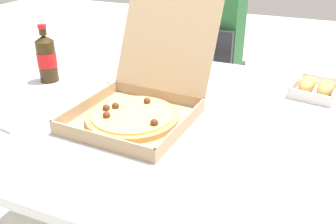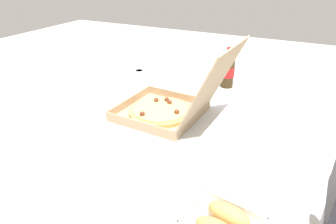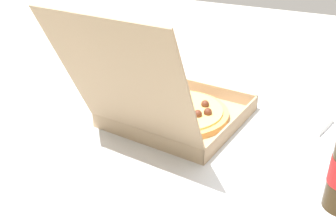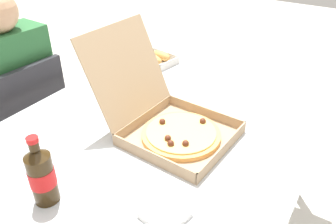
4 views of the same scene
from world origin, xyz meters
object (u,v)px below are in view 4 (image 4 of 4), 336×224
object	(u,v)px
diner_person	(9,86)
chair	(26,124)
cola_bottle	(42,175)
bread_side_box	(157,58)
pizza_box_open	(170,122)
napkin_pile	(165,214)

from	to	relation	value
diner_person	chair	bearing A→B (deg)	-92.84
cola_bottle	bread_side_box	bearing A→B (deg)	15.65
diner_person	pizza_box_open	world-z (taller)	diner_person
pizza_box_open	diner_person	bearing A→B (deg)	93.09
diner_person	pizza_box_open	size ratio (longest dim) A/B	2.22
cola_bottle	napkin_pile	world-z (taller)	cola_bottle
chair	bread_side_box	distance (m)	0.76
chair	pizza_box_open	xyz separation A→B (m)	(0.05, -0.84, 0.29)
diner_person	napkin_pile	bearing A→B (deg)	-104.83
diner_person	pizza_box_open	distance (m)	0.91
pizza_box_open	bread_side_box	world-z (taller)	pizza_box_open
pizza_box_open	bread_side_box	xyz separation A→B (m)	(0.51, 0.40, -0.03)
chair	pizza_box_open	size ratio (longest dim) A/B	1.60
chair	cola_bottle	distance (m)	0.89
napkin_pile	pizza_box_open	bearing A→B (deg)	29.92
chair	bread_side_box	size ratio (longest dim) A/B	3.91
diner_person	bread_side_box	distance (m)	0.75
chair	napkin_pile	size ratio (longest dim) A/B	7.55
bread_side_box	napkin_pile	distance (m)	1.04
pizza_box_open	napkin_pile	size ratio (longest dim) A/B	4.71
chair	diner_person	world-z (taller)	diner_person
bread_side_box	cola_bottle	size ratio (longest dim) A/B	0.95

